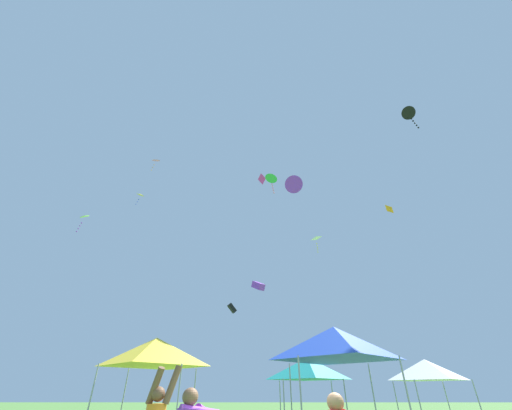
{
  "coord_description": "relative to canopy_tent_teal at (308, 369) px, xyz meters",
  "views": [
    {
      "loc": [
        -0.5,
        -5.3,
        1.66
      ],
      "look_at": [
        -0.64,
        16.89,
        15.2
      ],
      "focal_mm": 21.5,
      "sensor_mm": 36.0,
      "label": 1
    }
  ],
  "objects": [
    {
      "name": "canopy_tent_yellow",
      "position": [
        -6.65,
        -2.17,
        0.5
      ],
      "size": [
        3.39,
        3.39,
        3.62
      ],
      "color": "#9E9EA3",
      "rests_on": "ground"
    },
    {
      "name": "kite_purple_delta",
      "position": [
        0.69,
        4.66,
        13.83
      ],
      "size": [
        1.7,
        1.28,
        1.42
      ],
      "color": "purple"
    },
    {
      "name": "kite_lime_diamond",
      "position": [
        -17.91,
        7.6,
        12.43
      ],
      "size": [
        0.74,
        0.84,
        1.9
      ],
      "color": "#75D138"
    },
    {
      "name": "kite_green_delta",
      "position": [
        -0.75,
        12.09,
        19.9
      ],
      "size": [
        1.92,
        1.93,
        2.71
      ],
      "color": "green"
    },
    {
      "name": "kite_yellow_delta",
      "position": [
        -15.06,
        11.45,
        17.31
      ],
      "size": [
        1.15,
        1.15,
        1.6
      ],
      "color": "yellow"
    },
    {
      "name": "kite_black_delta",
      "position": [
        11.34,
        3.15,
        20.54
      ],
      "size": [
        1.38,
        1.17,
        2.49
      ],
      "color": "black"
    },
    {
      "name": "kite_purple_box",
      "position": [
        -2.32,
        8.49,
        6.45
      ],
      "size": [
        1.18,
        1.42,
        1.0
      ],
      "color": "purple"
    },
    {
      "name": "canopy_tent_white",
      "position": [
        5.85,
        0.68,
        -0.01
      ],
      "size": [
        2.83,
        2.83,
        3.02
      ],
      "color": "#9E9EA3",
      "rests_on": "ground"
    },
    {
      "name": "kite_orange_diamond",
      "position": [
        7.37,
        3.15,
        10.53
      ],
      "size": [
        0.54,
        0.52,
        0.49
      ],
      "color": "orange"
    },
    {
      "name": "kite_white_diamond",
      "position": [
        3.81,
        13.09,
        12.77
      ],
      "size": [
        1.01,
        0.81,
        1.71
      ],
      "color": "white"
    },
    {
      "name": "kite_black_box",
      "position": [
        -5.11,
        17.21,
        6.65
      ],
      "size": [
        1.08,
        0.84,
        1.03
      ],
      "color": "black"
    },
    {
      "name": "canopy_tent_teal",
      "position": [
        0.0,
        0.0,
        0.0
      ],
      "size": [
        2.84,
        2.84,
        3.04
      ],
      "color": "#9E9EA3",
      "rests_on": "ground"
    },
    {
      "name": "canopy_tent_blue",
      "position": [
        0.49,
        -4.04,
        0.6
      ],
      "size": [
        3.5,
        3.5,
        3.74
      ],
      "color": "#9E9EA3",
      "rests_on": "ground"
    },
    {
      "name": "kite_pink_delta",
      "position": [
        -14.62,
        12.4,
        22.93
      ],
      "size": [
        0.96,
        0.92,
        1.84
      ],
      "color": "pink"
    },
    {
      "name": "kite_magenta_diamond",
      "position": [
        -1.73,
        18.62,
        24.59
      ],
      "size": [
        0.96,
        0.94,
        0.99
      ],
      "color": "#D6389E"
    }
  ]
}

